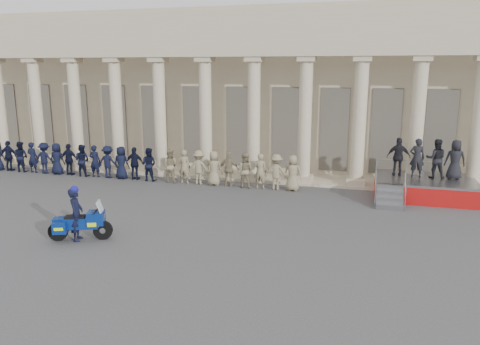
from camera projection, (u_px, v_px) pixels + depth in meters
ground at (167, 227)px, 17.26m from camera, size 90.00×90.00×0.00m
building at (260, 87)px, 30.12m from camera, size 40.00×12.50×9.00m
officer_rank at (133, 163)px, 24.47m from camera, size 17.88×0.66×1.73m
reviewing_stand at (426, 168)px, 21.00m from camera, size 4.33×4.13×2.66m
motorcycle at (81, 223)px, 15.90m from camera, size 2.07×1.22×1.38m
rider at (76, 213)px, 15.81m from camera, size 0.64×0.78×1.92m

